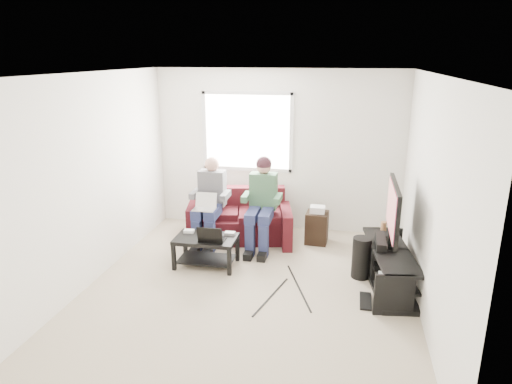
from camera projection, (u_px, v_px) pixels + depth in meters
The scene contains 26 objects.
floor at pixel (248, 290), 5.64m from camera, with size 4.50×4.50×0.00m, color tan.
ceiling at pixel (247, 74), 4.89m from camera, with size 4.50×4.50×0.00m, color white.
wall_back at pixel (278, 151), 7.38m from camera, with size 4.50×4.50×0.00m, color white.
wall_front at pixel (178, 280), 3.15m from camera, with size 4.50×4.50×0.00m, color white.
wall_left at pixel (90, 181), 5.64m from camera, with size 4.50×4.50×0.00m, color white.
wall_right at pixel (430, 200), 4.89m from camera, with size 4.50×4.50×0.00m, color white.
window at pixel (247, 132), 7.37m from camera, with size 1.48×0.04×1.28m.
sofa at pixel (240, 220), 7.19m from camera, with size 1.80×1.03×0.77m.
person_left at pixel (210, 198), 6.89m from camera, with size 0.40×0.70×1.31m.
person_right at pixel (262, 197), 6.74m from camera, with size 0.40×0.71×1.36m.
laptop_silver at pixel (205, 206), 6.66m from camera, with size 0.32×0.22×0.24m, color silver, non-canonical shape.
coffee_table at pixel (206, 245), 6.23m from camera, with size 0.83×0.51×0.42m.
laptop_black at pixel (212, 232), 6.06m from camera, with size 0.34×0.24×0.24m, color black, non-canonical shape.
controller_a at pixel (189, 231), 6.36m from camera, with size 0.14×0.09×0.04m, color silver.
controller_b at pixel (203, 231), 6.38m from camera, with size 0.14×0.09×0.04m, color black.
controller_c at pixel (230, 233), 6.27m from camera, with size 0.14×0.09×0.04m, color gray.
tv_stand at pixel (389, 269), 5.72m from camera, with size 0.64×1.54×0.49m.
tv at pixel (393, 211), 5.60m from camera, with size 0.12×1.10×0.81m.
soundbar at pixel (381, 241), 5.74m from camera, with size 0.12×0.50×0.10m, color black.
drink_cup at pixel (384, 226), 6.22m from camera, with size 0.08×0.08×0.12m, color #A47047.
console_white at pixel (392, 278), 5.32m from camera, with size 0.30×0.22×0.06m, color silver.
console_grey at pixel (388, 253), 5.98m from camera, with size 0.34×0.26×0.08m, color gray.
console_black at pixel (390, 265), 5.65m from camera, with size 0.38×0.30×0.07m, color black.
subwoofer at pixel (361, 258), 5.90m from camera, with size 0.24×0.24×0.55m, color black.
keyboard_floor at pixel (366, 301), 5.37m from camera, with size 0.13×0.40×0.02m, color black.
end_table at pixel (317, 226), 7.01m from camera, with size 0.33×0.33×0.59m.
Camera 1 is at (1.09, -4.93, 2.80)m, focal length 32.00 mm.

